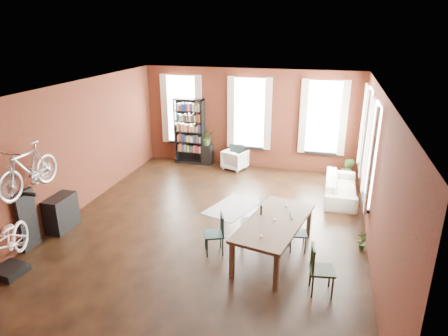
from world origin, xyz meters
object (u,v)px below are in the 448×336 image
(dining_chair_b, at_px, (251,222))
(white_armchair, at_px, (235,159))
(dining_table, at_px, (274,238))
(dining_chair_c, at_px, (322,270))
(console_table, at_px, (61,213))
(dining_chair_d, at_px, (298,233))
(bike_trainer, at_px, (10,271))
(bookshelf, at_px, (190,131))
(dining_chair_a, at_px, (214,234))
(plant_stand, at_px, (207,155))
(bicycle_floor, at_px, (0,223))
(cream_sofa, at_px, (341,184))

(dining_chair_b, height_order, white_armchair, dining_chair_b)
(dining_table, relative_size, dining_chair_c, 2.51)
(dining_chair_b, height_order, console_table, dining_chair_b)
(dining_chair_d, height_order, bike_trainer, dining_chair_d)
(bookshelf, relative_size, bike_trainer, 4.22)
(dining_table, height_order, dining_chair_a, dining_chair_a)
(dining_chair_c, relative_size, plant_stand, 1.34)
(dining_chair_b, bearing_deg, dining_table, 45.21)
(dining_chair_a, bearing_deg, dining_chair_c, 47.36)
(white_armchair, bearing_deg, plant_stand, 8.29)
(console_table, bearing_deg, dining_table, 1.72)
(dining_table, relative_size, bicycle_floor, 1.20)
(dining_chair_c, height_order, cream_sofa, dining_chair_c)
(dining_chair_c, height_order, bicycle_floor, bicycle_floor)
(dining_chair_c, distance_m, bookshelf, 7.62)
(white_armchair, bearing_deg, console_table, 79.53)
(bike_trainer, xyz_separation_m, plant_stand, (1.74, 7.03, 0.26))
(cream_sofa, relative_size, console_table, 2.60)
(console_table, distance_m, plant_stand, 5.53)
(dining_chair_c, relative_size, console_table, 1.13)
(dining_table, distance_m, white_armchair, 5.24)
(plant_stand, bearing_deg, dining_chair_d, -53.90)
(dining_chair_c, relative_size, bicycle_floor, 0.48)
(dining_table, distance_m, bicycle_floor, 5.16)
(bookshelf, relative_size, console_table, 2.75)
(dining_chair_b, bearing_deg, dining_chair_c, 36.83)
(dining_chair_d, height_order, plant_stand, dining_chair_d)
(dining_chair_b, distance_m, bike_trainer, 4.82)
(bookshelf, bearing_deg, cream_sofa, -18.95)
(dining_table, xyz_separation_m, bookshelf, (-3.61, 5.05, 0.71))
(dining_chair_d, relative_size, bike_trainer, 1.52)
(dining_chair_c, height_order, bookshelf, bookshelf)
(dining_chair_d, bearing_deg, dining_chair_b, 77.97)
(dining_chair_c, xyz_separation_m, cream_sofa, (0.35, 4.34, -0.05))
(bike_trainer, relative_size, plant_stand, 0.77)
(dining_chair_b, bearing_deg, plant_stand, -164.37)
(cream_sofa, height_order, console_table, cream_sofa)
(dining_table, xyz_separation_m, dining_chair_b, (-0.54, 0.35, 0.10))
(dining_chair_b, height_order, cream_sofa, dining_chair_b)
(dining_chair_a, xyz_separation_m, white_armchair, (-0.78, 5.08, -0.08))
(dining_chair_b, height_order, bike_trainer, dining_chair_b)
(dining_table, height_order, console_table, console_table)
(dining_chair_b, relative_size, bike_trainer, 1.89)
(console_table, xyz_separation_m, plant_stand, (1.89, 5.20, -0.06))
(bookshelf, height_order, white_armchair, bookshelf)
(plant_stand, bearing_deg, bicycle_floor, -103.56)
(plant_stand, bearing_deg, bike_trainer, -103.88)
(dining_chair_c, height_order, white_armchair, dining_chair_c)
(dining_table, xyz_separation_m, bike_trainer, (-4.74, -1.98, -0.31))
(dining_chair_b, bearing_deg, bookshelf, -158.84)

